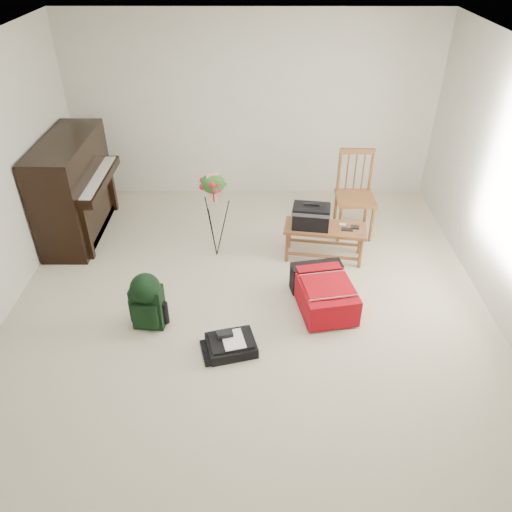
{
  "coord_description": "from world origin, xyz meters",
  "views": [
    {
      "loc": [
        0.08,
        -3.93,
        3.42
      ],
      "look_at": [
        0.07,
        0.35,
        0.48
      ],
      "focal_mm": 35.0,
      "sensor_mm": 36.0,
      "label": 1
    }
  ],
  "objects_px": {
    "red_suitcase": "(323,290)",
    "piano": "(75,190)",
    "dining_chair": "(355,195)",
    "green_backpack": "(147,299)",
    "bench": "(316,221)",
    "flower_stand": "(215,216)",
    "black_duffel": "(231,344)"
  },
  "relations": [
    {
      "from": "piano",
      "to": "flower_stand",
      "type": "height_order",
      "value": "piano"
    },
    {
      "from": "dining_chair",
      "to": "flower_stand",
      "type": "height_order",
      "value": "flower_stand"
    },
    {
      "from": "piano",
      "to": "dining_chair",
      "type": "bearing_deg",
      "value": 0.47
    },
    {
      "from": "dining_chair",
      "to": "flower_stand",
      "type": "bearing_deg",
      "value": -161.96
    },
    {
      "from": "piano",
      "to": "flower_stand",
      "type": "relative_size",
      "value": 1.35
    },
    {
      "from": "black_duffel",
      "to": "dining_chair",
      "type": "bearing_deg",
      "value": 41.21
    },
    {
      "from": "piano",
      "to": "flower_stand",
      "type": "bearing_deg",
      "value": -16.59
    },
    {
      "from": "dining_chair",
      "to": "green_backpack",
      "type": "distance_m",
      "value": 2.93
    },
    {
      "from": "black_duffel",
      "to": "green_backpack",
      "type": "distance_m",
      "value": 0.94
    },
    {
      "from": "green_backpack",
      "to": "dining_chair",
      "type": "bearing_deg",
      "value": 43.57
    },
    {
      "from": "piano",
      "to": "red_suitcase",
      "type": "relative_size",
      "value": 1.72
    },
    {
      "from": "red_suitcase",
      "to": "black_duffel",
      "type": "bearing_deg",
      "value": -154.28
    },
    {
      "from": "bench",
      "to": "black_duffel",
      "type": "relative_size",
      "value": 1.89
    },
    {
      "from": "black_duffel",
      "to": "flower_stand",
      "type": "relative_size",
      "value": 0.47
    },
    {
      "from": "red_suitcase",
      "to": "green_backpack",
      "type": "xyz_separation_m",
      "value": [
        -1.77,
        -0.34,
        0.16
      ]
    },
    {
      "from": "bench",
      "to": "dining_chair",
      "type": "relative_size",
      "value": 0.92
    },
    {
      "from": "dining_chair",
      "to": "green_backpack",
      "type": "relative_size",
      "value": 1.77
    },
    {
      "from": "dining_chair",
      "to": "bench",
      "type": "bearing_deg",
      "value": -131.74
    },
    {
      "from": "bench",
      "to": "flower_stand",
      "type": "xyz_separation_m",
      "value": [
        -1.16,
        0.06,
        0.03
      ]
    },
    {
      "from": "black_duffel",
      "to": "green_backpack",
      "type": "height_order",
      "value": "green_backpack"
    },
    {
      "from": "dining_chair",
      "to": "red_suitcase",
      "type": "relative_size",
      "value": 1.23
    },
    {
      "from": "dining_chair",
      "to": "green_backpack",
      "type": "height_order",
      "value": "dining_chair"
    },
    {
      "from": "green_backpack",
      "to": "flower_stand",
      "type": "relative_size",
      "value": 0.55
    },
    {
      "from": "dining_chair",
      "to": "green_backpack",
      "type": "xyz_separation_m",
      "value": [
        -2.29,
        -1.81,
        -0.19
      ]
    },
    {
      "from": "piano",
      "to": "flower_stand",
      "type": "xyz_separation_m",
      "value": [
        1.77,
        -0.53,
        -0.06
      ]
    },
    {
      "from": "piano",
      "to": "dining_chair",
      "type": "height_order",
      "value": "piano"
    },
    {
      "from": "dining_chair",
      "to": "flower_stand",
      "type": "distance_m",
      "value": 1.8
    },
    {
      "from": "green_backpack",
      "to": "piano",
      "type": "bearing_deg",
      "value": 129.09
    },
    {
      "from": "red_suitcase",
      "to": "piano",
      "type": "bearing_deg",
      "value": 143.46
    },
    {
      "from": "piano",
      "to": "bench",
      "type": "height_order",
      "value": "piano"
    },
    {
      "from": "dining_chair",
      "to": "green_backpack",
      "type": "bearing_deg",
      "value": -141.73
    },
    {
      "from": "piano",
      "to": "red_suitcase",
      "type": "xyz_separation_m",
      "value": [
        2.96,
        -1.44,
        -0.42
      ]
    }
  ]
}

